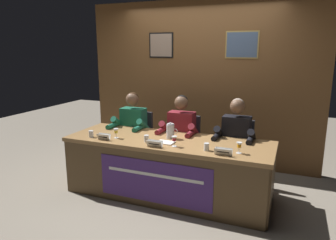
{
  "coord_description": "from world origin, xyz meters",
  "views": [
    {
      "loc": [
        1.41,
        -3.47,
        1.84
      ],
      "look_at": [
        0.0,
        0.0,
        0.99
      ],
      "focal_mm": 33.23,
      "sensor_mm": 36.0,
      "label": 1
    }
  ],
  "objects_px": {
    "panelist_left": "(131,128)",
    "water_cup_right": "(206,147)",
    "juice_glass_left": "(116,131)",
    "nameplate_right": "(223,152)",
    "nameplate_left": "(104,137)",
    "juice_glass_center": "(174,139)",
    "document_stack_center": "(165,142)",
    "chair_left": "(138,142)",
    "water_cup_center": "(146,139)",
    "conference_table": "(165,160)",
    "water_cup_left": "(91,134)",
    "panelist_center": "(180,133)",
    "water_pitcher_central": "(170,131)",
    "panelist_right": "(235,139)",
    "nameplate_center": "(155,144)",
    "chair_center": "(184,148)",
    "chair_right": "(237,154)",
    "juice_glass_right": "(239,146)"
  },
  "relations": [
    {
      "from": "conference_table",
      "to": "chair_left",
      "type": "distance_m",
      "value": 1.06
    },
    {
      "from": "juice_glass_left",
      "to": "panelist_right",
      "type": "relative_size",
      "value": 0.1
    },
    {
      "from": "panelist_left",
      "to": "nameplate_left",
      "type": "distance_m",
      "value": 0.75
    },
    {
      "from": "water_cup_right",
      "to": "water_pitcher_central",
      "type": "xyz_separation_m",
      "value": [
        -0.55,
        0.3,
        0.06
      ]
    },
    {
      "from": "nameplate_center",
      "to": "nameplate_right",
      "type": "height_order",
      "value": "same"
    },
    {
      "from": "chair_center",
      "to": "juice_glass_center",
      "type": "xyz_separation_m",
      "value": [
        0.18,
        -0.86,
        0.38
      ]
    },
    {
      "from": "chair_left",
      "to": "water_cup_center",
      "type": "relative_size",
      "value": 10.67
    },
    {
      "from": "water_cup_right",
      "to": "document_stack_center",
      "type": "xyz_separation_m",
      "value": [
        -0.54,
        0.1,
        -0.03
      ]
    },
    {
      "from": "conference_table",
      "to": "juice_glass_left",
      "type": "distance_m",
      "value": 0.72
    },
    {
      "from": "nameplate_right",
      "to": "document_stack_center",
      "type": "bearing_deg",
      "value": 166.11
    },
    {
      "from": "juice_glass_center",
      "to": "panelist_center",
      "type": "bearing_deg",
      "value": 104.89
    },
    {
      "from": "panelist_left",
      "to": "nameplate_left",
      "type": "height_order",
      "value": "panelist_left"
    },
    {
      "from": "conference_table",
      "to": "panelist_center",
      "type": "xyz_separation_m",
      "value": [
        0.0,
        0.53,
        0.22
      ]
    },
    {
      "from": "water_pitcher_central",
      "to": "conference_table",
      "type": "bearing_deg",
      "value": -93.17
    },
    {
      "from": "conference_table",
      "to": "chair_right",
      "type": "xyz_separation_m",
      "value": [
        0.76,
        0.73,
        -0.06
      ]
    },
    {
      "from": "nameplate_left",
      "to": "water_cup_left",
      "type": "distance_m",
      "value": 0.22
    },
    {
      "from": "conference_table",
      "to": "document_stack_center",
      "type": "relative_size",
      "value": 11.84
    },
    {
      "from": "juice_glass_left",
      "to": "panelist_center",
      "type": "relative_size",
      "value": 0.1
    },
    {
      "from": "panelist_left",
      "to": "water_cup_right",
      "type": "relative_size",
      "value": 14.52
    },
    {
      "from": "nameplate_left",
      "to": "water_pitcher_central",
      "type": "relative_size",
      "value": 0.83
    },
    {
      "from": "chair_left",
      "to": "nameplate_left",
      "type": "relative_size",
      "value": 5.19
    },
    {
      "from": "water_cup_center",
      "to": "nameplate_right",
      "type": "xyz_separation_m",
      "value": [
        0.98,
        -0.14,
        0.0
      ]
    },
    {
      "from": "panelist_right",
      "to": "juice_glass_center",
      "type": "bearing_deg",
      "value": -131.39
    },
    {
      "from": "nameplate_right",
      "to": "nameplate_left",
      "type": "bearing_deg",
      "value": 179.46
    },
    {
      "from": "chair_left",
      "to": "nameplate_left",
      "type": "distance_m",
      "value": 1.0
    },
    {
      "from": "conference_table",
      "to": "chair_left",
      "type": "xyz_separation_m",
      "value": [
        -0.76,
        0.73,
        -0.06
      ]
    },
    {
      "from": "conference_table",
      "to": "chair_left",
      "type": "height_order",
      "value": "chair_left"
    },
    {
      "from": "conference_table",
      "to": "water_cup_center",
      "type": "xyz_separation_m",
      "value": [
        -0.2,
        -0.09,
        0.28
      ]
    },
    {
      "from": "chair_left",
      "to": "document_stack_center",
      "type": "xyz_separation_m",
      "value": [
        0.79,
        -0.77,
        0.3
      ]
    },
    {
      "from": "chair_left",
      "to": "chair_center",
      "type": "bearing_deg",
      "value": 0.0
    },
    {
      "from": "conference_table",
      "to": "chair_right",
      "type": "distance_m",
      "value": 1.06
    },
    {
      "from": "panelist_center",
      "to": "nameplate_center",
      "type": "height_order",
      "value": "panelist_center"
    },
    {
      "from": "chair_left",
      "to": "conference_table",
      "type": "bearing_deg",
      "value": -43.79
    },
    {
      "from": "nameplate_left",
      "to": "document_stack_center",
      "type": "bearing_deg",
      "value": 12.56
    },
    {
      "from": "juice_glass_left",
      "to": "water_cup_left",
      "type": "height_order",
      "value": "juice_glass_left"
    },
    {
      "from": "juice_glass_center",
      "to": "nameplate_right",
      "type": "xyz_separation_m",
      "value": [
        0.6,
        -0.09,
        -0.05
      ]
    },
    {
      "from": "chair_left",
      "to": "water_pitcher_central",
      "type": "distance_m",
      "value": 1.03
    },
    {
      "from": "water_cup_center",
      "to": "nameplate_left",
      "type": "bearing_deg",
      "value": -167.18
    },
    {
      "from": "juice_glass_left",
      "to": "water_cup_right",
      "type": "relative_size",
      "value": 1.46
    },
    {
      "from": "conference_table",
      "to": "chair_center",
      "type": "xyz_separation_m",
      "value": [
        0.0,
        0.73,
        -0.06
      ]
    },
    {
      "from": "conference_table",
      "to": "chair_center",
      "type": "distance_m",
      "value": 0.73
    },
    {
      "from": "chair_center",
      "to": "document_stack_center",
      "type": "bearing_deg",
      "value": -88.03
    },
    {
      "from": "nameplate_center",
      "to": "water_cup_center",
      "type": "bearing_deg",
      "value": 139.91
    },
    {
      "from": "water_cup_right",
      "to": "juice_glass_left",
      "type": "bearing_deg",
      "value": 177.47
    },
    {
      "from": "water_pitcher_central",
      "to": "nameplate_center",
      "type": "bearing_deg",
      "value": -95.17
    },
    {
      "from": "juice_glass_center",
      "to": "panelist_right",
      "type": "relative_size",
      "value": 0.1
    },
    {
      "from": "panelist_right",
      "to": "water_pitcher_central",
      "type": "height_order",
      "value": "panelist_right"
    },
    {
      "from": "juice_glass_right",
      "to": "water_cup_center",
      "type": "bearing_deg",
      "value": 179.75
    },
    {
      "from": "water_cup_left",
      "to": "juice_glass_left",
      "type": "bearing_deg",
      "value": 14.49
    },
    {
      "from": "juice_glass_center",
      "to": "water_cup_right",
      "type": "relative_size",
      "value": 1.46
    }
  ]
}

